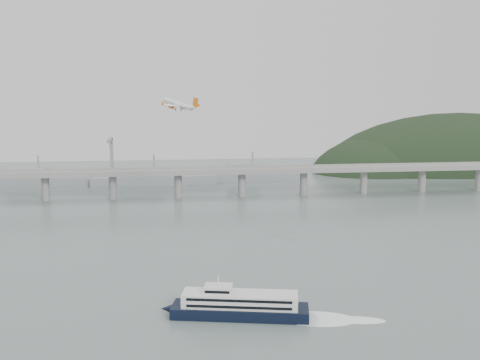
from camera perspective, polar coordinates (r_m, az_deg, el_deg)
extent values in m
plane|color=slate|center=(250.42, 1.63, -10.13)|extent=(900.00, 900.00, 0.00)
cube|color=gray|center=(439.69, -2.40, 0.86)|extent=(800.00, 22.00, 2.20)
cube|color=gray|center=(429.05, -2.28, 0.93)|extent=(800.00, 0.60, 1.80)
cube|color=gray|center=(449.78, -2.52, 1.30)|extent=(800.00, 0.60, 1.80)
cylinder|color=gray|center=(449.46, -19.14, -0.81)|extent=(6.00, 6.00, 21.00)
cylinder|color=gray|center=(441.83, -12.79, -0.69)|extent=(6.00, 6.00, 21.00)
cylinder|color=gray|center=(439.79, -6.29, -0.57)|extent=(6.00, 6.00, 21.00)
cylinder|color=gray|center=(443.41, 0.18, -0.43)|extent=(6.00, 6.00, 21.00)
cylinder|color=gray|center=(452.57, 6.47, -0.30)|extent=(6.00, 6.00, 21.00)
cylinder|color=gray|center=(466.93, 12.44, -0.17)|extent=(6.00, 6.00, 21.00)
cylinder|color=gray|center=(486.03, 18.00, -0.05)|extent=(6.00, 6.00, 21.00)
cylinder|color=gray|center=(509.34, 23.09, 0.07)|extent=(6.00, 6.00, 21.00)
ellipsoid|color=black|center=(649.64, 21.00, -0.48)|extent=(320.00, 150.00, 156.00)
ellipsoid|color=black|center=(600.32, 13.47, -0.28)|extent=(140.00, 110.00, 96.00)
cube|color=gray|center=(522.09, -19.71, -0.15)|extent=(95.67, 20.15, 8.00)
cube|color=gray|center=(523.10, -20.78, 0.70)|extent=(33.90, 15.02, 8.00)
cylinder|color=gray|center=(519.94, -19.81, 1.59)|extent=(1.60, 1.60, 14.00)
cube|color=gray|center=(504.95, -8.69, -0.02)|extent=(110.55, 21.43, 8.00)
cube|color=gray|center=(504.18, -9.96, 0.86)|extent=(39.01, 16.73, 8.00)
cylinder|color=gray|center=(502.73, -8.73, 1.79)|extent=(1.60, 1.60, 14.00)
cube|color=gray|center=(520.39, 1.29, 0.35)|extent=(85.00, 13.60, 8.00)
cube|color=gray|center=(518.06, 0.36, 1.21)|extent=(29.75, 11.90, 8.00)
cylinder|color=gray|center=(518.24, 1.29, 2.10)|extent=(1.60, 1.60, 14.00)
cube|color=gray|center=(539.91, -12.90, 2.15)|extent=(3.00, 3.00, 40.00)
cube|color=gray|center=(528.23, -13.07, 3.96)|extent=(3.00, 28.00, 3.00)
cube|color=black|center=(212.02, 0.00, -13.18)|extent=(51.67, 22.41, 4.02)
cone|color=black|center=(215.87, -7.38, -12.84)|extent=(5.76, 4.99, 4.02)
cube|color=silver|center=(210.36, 0.00, -12.04)|extent=(43.39, 18.74, 5.03)
cube|color=black|center=(205.17, -0.12, -12.20)|extent=(37.37, 8.22, 1.01)
cube|color=black|center=(206.05, -0.12, -12.83)|extent=(37.37, 8.22, 1.01)
cube|color=black|center=(214.63, 0.12, -11.23)|extent=(37.37, 8.22, 1.01)
cube|color=black|center=(215.48, 0.12, -11.83)|extent=(37.37, 8.22, 1.01)
cube|color=silver|center=(209.82, -2.23, -10.99)|extent=(11.31, 9.00, 2.61)
cube|color=black|center=(206.49, -2.35, -11.32)|extent=(8.87, 2.03, 1.01)
cylinder|color=silver|center=(208.74, -2.23, -10.16)|extent=(0.60, 0.60, 4.02)
ellipsoid|color=white|center=(212.42, 7.82, -13.79)|extent=(31.35, 20.26, 0.20)
ellipsoid|color=white|center=(213.64, 11.70, -13.76)|extent=(22.75, 11.66, 0.20)
cylinder|color=white|center=(339.74, -6.29, 7.69)|extent=(17.22, 20.76, 7.77)
cone|color=white|center=(349.70, -7.78, 8.14)|extent=(4.87, 4.98, 3.71)
cone|color=white|center=(329.68, -4.65, 7.26)|extent=(5.51, 5.59, 3.88)
cube|color=white|center=(339.24, -6.22, 7.52)|extent=(24.39, 22.43, 2.62)
cube|color=white|center=(330.19, -4.74, 7.39)|extent=(9.41, 8.83, 1.27)
cube|color=#D75F0E|center=(329.23, -4.55, 7.84)|extent=(3.63, 3.67, 6.20)
cylinder|color=#D75F0E|center=(343.51, -5.81, 7.35)|extent=(3.96, 4.27, 2.65)
cylinder|color=black|center=(344.80, -6.01, 7.41)|extent=(1.92, 1.67, 1.98)
cube|color=white|center=(343.40, -5.79, 7.49)|extent=(1.71, 1.83, 1.43)
cylinder|color=#D75F0E|center=(337.16, -6.98, 7.38)|extent=(3.96, 4.27, 2.65)
cylinder|color=black|center=(338.47, -7.18, 7.44)|extent=(1.92, 1.67, 1.98)
cube|color=white|center=(337.04, -6.96, 7.52)|extent=(1.71, 1.83, 1.43)
cylinder|color=black|center=(340.96, -5.98, 7.26)|extent=(0.77, 0.67, 2.08)
cylinder|color=black|center=(341.09, -6.01, 7.10)|extent=(1.02, 1.03, 1.12)
cylinder|color=black|center=(337.94, -6.54, 7.27)|extent=(0.77, 0.67, 2.08)
cylinder|color=black|center=(338.08, -6.56, 7.12)|extent=(1.02, 1.03, 1.12)
cylinder|color=black|center=(347.50, -7.48, 7.64)|extent=(0.77, 0.67, 2.08)
cylinder|color=black|center=(347.63, -7.50, 7.49)|extent=(1.02, 1.03, 1.12)
cube|color=#D75F0E|center=(347.92, -4.24, 7.57)|extent=(1.35, 1.35, 2.28)
cube|color=#D75F0E|center=(328.15, -7.86, 7.69)|extent=(1.35, 1.35, 2.28)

